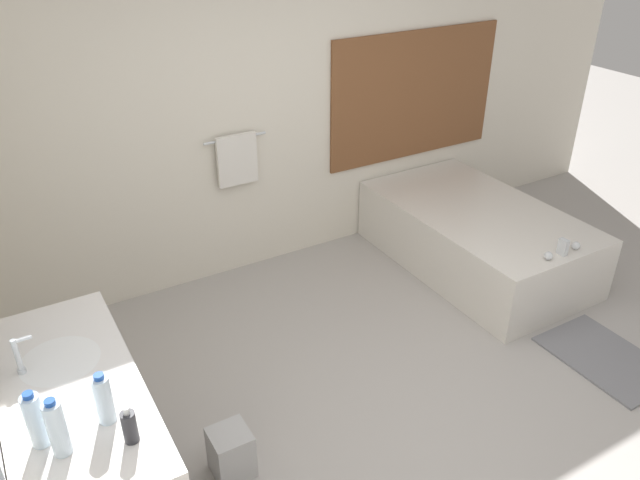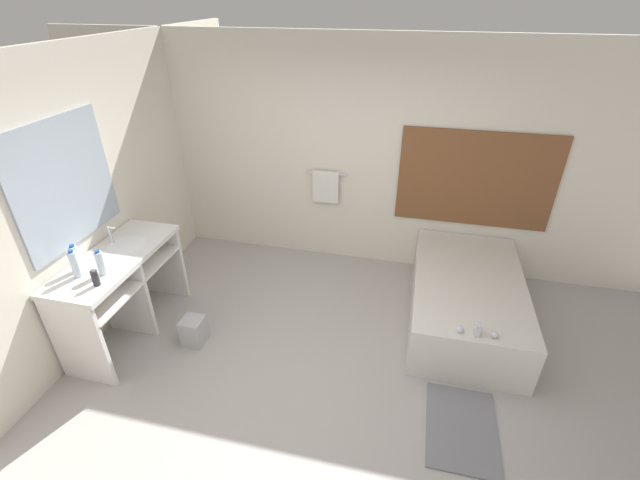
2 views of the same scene
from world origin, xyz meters
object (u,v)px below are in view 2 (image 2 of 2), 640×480
at_px(water_bottle_2, 75,264).
at_px(water_bottle_3, 101,263).
at_px(waste_bin, 194,331).
at_px(bathtub, 466,297).
at_px(soap_dispenser, 95,278).
at_px(water_bottle_1, 76,258).

distance_m(water_bottle_2, water_bottle_3, 0.20).
height_order(water_bottle_3, waste_bin, water_bottle_3).
bearing_deg(waste_bin, water_bottle_2, -155.85).
relative_size(bathtub, soap_dispenser, 11.03).
bearing_deg(waste_bin, bathtub, 20.46).
bearing_deg(bathtub, water_bottle_2, -158.68).
xyz_separation_m(water_bottle_2, waste_bin, (0.77, 0.35, -0.90)).
bearing_deg(water_bottle_1, waste_bin, 17.33).
distance_m(soap_dispenser, waste_bin, 1.09).
distance_m(bathtub, water_bottle_1, 3.75).
bearing_deg(water_bottle_2, water_bottle_3, 23.07).
distance_m(water_bottle_1, soap_dispenser, 0.35).
bearing_deg(soap_dispenser, water_bottle_2, 162.84).
bearing_deg(soap_dispenser, water_bottle_1, 152.15).
height_order(bathtub, water_bottle_1, water_bottle_1).
xyz_separation_m(bathtub, water_bottle_3, (-3.21, -1.25, 0.74)).
bearing_deg(waste_bin, water_bottle_3, -155.52).
bearing_deg(water_bottle_3, water_bottle_1, 178.52).
xyz_separation_m(water_bottle_1, water_bottle_3, (0.25, -0.01, -0.01)).
xyz_separation_m(water_bottle_3, waste_bin, (0.59, 0.27, -0.89)).
bearing_deg(water_bottle_3, waste_bin, 24.48).
height_order(water_bottle_3, soap_dispenser, water_bottle_3).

